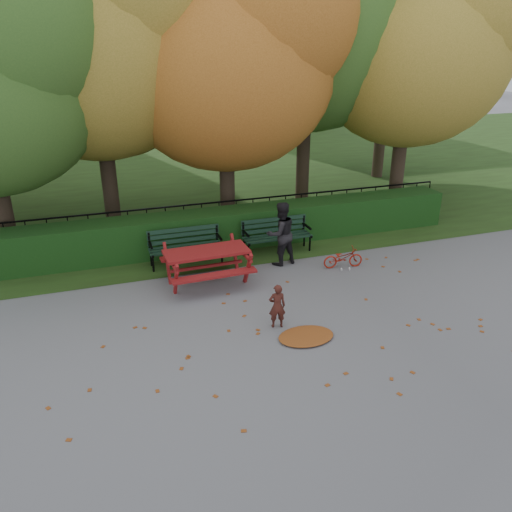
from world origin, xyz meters
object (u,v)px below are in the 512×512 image
object	(u,v)px
bench_left	(185,243)
bench_right	(276,233)
tree_d	(324,10)
tree_e	(426,43)
tree_c	(239,54)
tree_g	(401,35)
child	(277,306)
bicycle	(343,258)
adult	(281,234)
tree_b	(107,29)
picnic_table	(207,258)

from	to	relation	value
bench_left	bench_right	bearing A→B (deg)	0.00
tree_d	tree_e	size ratio (longest dim) A/B	1.17
tree_c	tree_g	world-z (taller)	tree_g
tree_g	child	world-z (taller)	tree_g
tree_d	bench_right	world-z (taller)	tree_d
tree_d	tree_g	xyz separation A→B (m)	(4.46, 2.53, -0.61)
bench_right	bicycle	world-z (taller)	bench_right
tree_e	bicycle	distance (m)	7.36
tree_c	child	xyz separation A→B (m)	(-1.09, -5.86, -4.37)
bicycle	bench_right	bearing A→B (deg)	46.26
tree_d	bench_left	bearing A→B (deg)	-145.74
tree_d	adult	size ratio (longest dim) A/B	6.03
tree_g	bench_right	world-z (taller)	tree_g
tree_g	bench_left	xyz separation A→B (m)	(-9.63, -6.06, -4.85)
bench_left	child	world-z (taller)	child
tree_b	bicycle	xyz separation A→B (m)	(4.72, -4.55, -5.15)
tree_b	picnic_table	size ratio (longest dim) A/B	4.58
tree_e	tree_b	bearing A→B (deg)	173.79
child	bicycle	distance (m)	3.29
child	bicycle	xyz separation A→B (m)	(2.53, 2.09, -0.19)
tree_e	child	bearing A→B (deg)	-140.08
tree_b	picnic_table	bearing A→B (deg)	-72.32
tree_c	bicycle	bearing A→B (deg)	-69.09
picnic_table	tree_b	bearing A→B (deg)	105.96
tree_b	tree_g	distance (m)	11.19
picnic_table	adult	bearing A→B (deg)	12.06
tree_d	child	xyz separation A→B (m)	(-4.14, -7.13, -5.53)
tree_g	bench_left	distance (m)	12.37
picnic_table	bicycle	bearing A→B (deg)	-5.56
tree_g	bench_right	size ratio (longest dim) A/B	4.75
tree_d	bench_left	size ratio (longest dim) A/B	5.32
bench_left	adult	bearing A→B (deg)	-19.92
bench_left	adult	xyz separation A→B (m)	(2.21, -0.80, 0.27)
tree_e	tree_d	bearing A→B (deg)	151.09
tree_g	bicycle	size ratio (longest dim) A/B	8.77
tree_c	tree_d	xyz separation A→B (m)	(3.04, 1.27, 1.16)
tree_b	tree_c	world-z (taller)	tree_b
tree_b	tree_g	xyz separation A→B (m)	(10.78, 3.02, -0.03)
tree_b	bench_right	size ratio (longest dim) A/B	4.88
tree_c	bench_left	bearing A→B (deg)	-133.36
bench_left	tree_d	bearing A→B (deg)	34.26
tree_d	tree_e	distance (m)	3.15
tree_b	bench_right	world-z (taller)	tree_b
tree_b	tree_d	distance (m)	6.37
picnic_table	bicycle	size ratio (longest dim) A/B	1.97
tree_b	tree_c	xyz separation A→B (m)	(3.28, -0.78, -0.58)
tree_d	tree_g	bearing A→B (deg)	29.61
tree_e	adult	xyz separation A→B (m)	(-5.61, -2.87, -4.29)
tree_c	tree_d	size ratio (longest dim) A/B	0.84
tree_e	bicycle	xyz separation A→B (m)	(-4.25, -3.58, -4.83)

